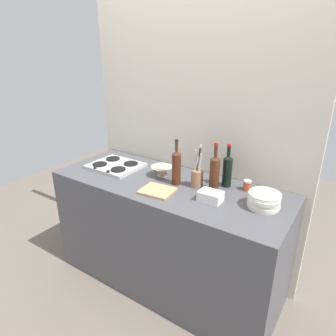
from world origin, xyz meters
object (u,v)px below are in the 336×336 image
(wine_bottle_mid_right, at_px, (215,172))
(mixing_bowl, at_px, (162,171))
(butter_dish, at_px, (211,196))
(cutting_board, at_px, (157,191))
(utensil_crock, at_px, (197,177))
(condiment_jar_front, at_px, (247,185))
(stovetop_hob, at_px, (115,165))
(wine_bottle_mid_left, at_px, (227,170))
(plate_stack, at_px, (264,200))
(wine_bottle_leftmost, at_px, (176,167))

(wine_bottle_mid_right, distance_m, mixing_bowl, 0.45)
(butter_dish, relative_size, cutting_board, 0.68)
(utensil_crock, xyz_separation_m, condiment_jar_front, (0.32, 0.15, -0.04))
(condiment_jar_front, bearing_deg, stovetop_hob, -169.67)
(butter_dish, bearing_deg, wine_bottle_mid_left, 91.66)
(stovetop_hob, bearing_deg, plate_stack, 0.68)
(stovetop_hob, bearing_deg, mixing_bowl, 8.70)
(wine_bottle_leftmost, xyz_separation_m, butter_dish, (0.33, -0.10, -0.10))
(wine_bottle_mid_right, distance_m, butter_dish, 0.20)
(wine_bottle_mid_right, xyz_separation_m, utensil_crock, (-0.13, -0.02, -0.06))
(condiment_jar_front, bearing_deg, wine_bottle_mid_left, -173.02)
(mixing_bowl, height_order, condiment_jar_front, mixing_bowl)
(condiment_jar_front, bearing_deg, utensil_crock, -155.61)
(stovetop_hob, height_order, wine_bottle_mid_left, wine_bottle_mid_left)
(utensil_crock, bearing_deg, wine_bottle_mid_right, 7.98)
(wine_bottle_mid_right, distance_m, condiment_jar_front, 0.25)
(mixing_bowl, xyz_separation_m, cutting_board, (0.14, -0.25, -0.03))
(wine_bottle_leftmost, xyz_separation_m, cutting_board, (-0.04, -0.19, -0.12))
(butter_dish, distance_m, utensil_crock, 0.24)
(plate_stack, xyz_separation_m, wine_bottle_mid_right, (-0.37, 0.05, 0.09))
(plate_stack, height_order, utensil_crock, utensil_crock)
(stovetop_hob, relative_size, butter_dish, 2.73)
(stovetop_hob, xyz_separation_m, cutting_board, (0.57, -0.18, -0.01))
(plate_stack, height_order, condiment_jar_front, plate_stack)
(wine_bottle_mid_right, bearing_deg, mixing_bowl, -179.89)
(wine_bottle_mid_left, xyz_separation_m, butter_dish, (0.01, -0.27, -0.09))
(plate_stack, bearing_deg, wine_bottle_leftmost, -179.23)
(plate_stack, distance_m, cutting_board, 0.71)
(wine_bottle_mid_right, bearing_deg, stovetop_hob, -175.64)
(mixing_bowl, relative_size, cutting_board, 0.78)
(wine_bottle_leftmost, relative_size, cutting_board, 1.53)
(wine_bottle_mid_left, xyz_separation_m, cutting_board, (-0.36, -0.36, -0.12))
(wine_bottle_leftmost, bearing_deg, mixing_bowl, 160.74)
(utensil_crock, relative_size, condiment_jar_front, 4.28)
(plate_stack, bearing_deg, cutting_board, -163.69)
(butter_dish, bearing_deg, utensil_crock, 141.47)
(wine_bottle_mid_right, bearing_deg, condiment_jar_front, 33.16)
(condiment_jar_front, bearing_deg, plate_stack, -46.30)
(condiment_jar_front, height_order, cutting_board, condiment_jar_front)
(wine_bottle_leftmost, bearing_deg, condiment_jar_front, 21.86)
(plate_stack, bearing_deg, mixing_bowl, 176.42)
(mixing_bowl, relative_size, utensil_crock, 0.55)
(stovetop_hob, distance_m, wine_bottle_mid_left, 0.95)
(stovetop_hob, relative_size, utensil_crock, 1.31)
(utensil_crock, relative_size, cutting_board, 1.42)
(butter_dish, distance_m, condiment_jar_front, 0.32)
(plate_stack, relative_size, condiment_jar_front, 2.82)
(butter_dish, bearing_deg, condiment_jar_front, 64.13)
(wine_bottle_mid_right, relative_size, condiment_jar_front, 4.74)
(wine_bottle_leftmost, bearing_deg, stovetop_hob, -179.41)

